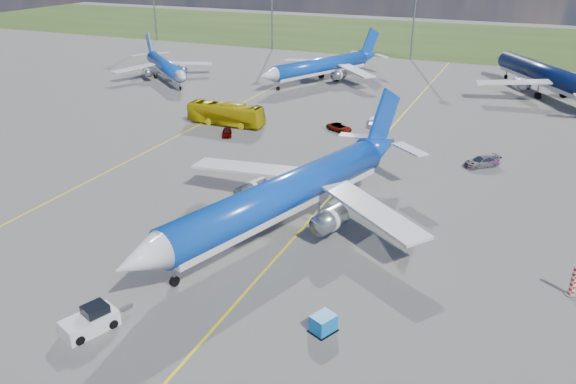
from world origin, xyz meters
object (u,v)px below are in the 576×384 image
at_px(main_airliner, 283,228).
at_px(service_car_c, 482,162).
at_px(uld_container, 323,323).
at_px(apron_bus, 226,114).
at_px(service_car_b, 339,127).
at_px(baggage_tug_c, 373,123).
at_px(bg_jet_nnw, 321,81).
at_px(pushback_tug, 91,321).
at_px(bg_jet_nw, 167,79).
at_px(bg_jet_n, 542,94).
at_px(warning_post, 574,280).
at_px(service_car_a, 227,132).

relative_size(main_airliner, service_car_c, 8.73).
xyz_separation_m(uld_container, service_car_c, (7.50, 42.00, -0.00)).
bearing_deg(main_airliner, apron_bus, 145.87).
height_order(service_car_b, baggage_tug_c, service_car_b).
distance_m(service_car_c, baggage_tug_c, 22.56).
bearing_deg(uld_container, baggage_tug_c, 126.41).
relative_size(bg_jet_nnw, pushback_tug, 6.31).
distance_m(bg_jet_nnw, baggage_tug_c, 33.41).
bearing_deg(pushback_tug, uld_container, 43.68).
xyz_separation_m(uld_container, apron_bus, (-33.95, 45.14, 1.14)).
bearing_deg(bg_jet_nw, service_car_c, -71.38).
relative_size(bg_jet_nw, service_car_c, 6.42).
bearing_deg(bg_jet_n, warning_post, 60.46).
distance_m(warning_post, service_car_a, 55.62).
relative_size(bg_jet_nnw, bg_jet_n, 0.86).
bearing_deg(bg_jet_nnw, warning_post, -30.08).
bearing_deg(baggage_tug_c, service_car_b, -138.30).
bearing_deg(warning_post, service_car_b, 132.70).
relative_size(bg_jet_n, main_airliner, 1.00).
relative_size(bg_jet_nw, apron_bus, 2.40).
distance_m(bg_jet_n, apron_bus, 65.02).
bearing_deg(bg_jet_nnw, baggage_tug_c, -29.86).
relative_size(bg_jet_n, baggage_tug_c, 9.98).
relative_size(pushback_tug, service_car_c, 1.18).
bearing_deg(apron_bus, uld_container, -143.47).
xyz_separation_m(apron_bus, service_car_a, (3.11, -5.27, -1.26)).
xyz_separation_m(service_car_b, service_car_c, (22.85, -7.28, 0.11)).
bearing_deg(uld_container, warning_post, 61.06).
distance_m(uld_container, apron_bus, 56.49).
bearing_deg(uld_container, bg_jet_nnw, 135.35).
bearing_deg(pushback_tug, main_airliner, 93.27).
bearing_deg(bg_jet_nw, bg_jet_n, -36.18).
bearing_deg(main_airliner, pushback_tug, -89.98).
distance_m(bg_jet_nw, apron_bus, 38.16).
xyz_separation_m(uld_container, service_car_b, (-15.36, 49.28, -0.11)).
distance_m(bg_jet_nnw, apron_bus, 36.79).
bearing_deg(main_airliner, service_car_b, 116.57).
distance_m(service_car_b, service_car_c, 23.99).
bearing_deg(apron_bus, main_airliner, -142.15).
bearing_deg(bg_jet_nw, uld_container, -97.80).
height_order(bg_jet_n, service_car_a, bg_jet_n).
height_order(main_airliner, apron_bus, main_airliner).
height_order(warning_post, pushback_tug, warning_post).
relative_size(warning_post, bg_jet_nnw, 0.08).
bearing_deg(warning_post, service_car_c, 109.95).
xyz_separation_m(bg_jet_n, baggage_tug_c, (-25.57, -34.09, 0.44)).
xyz_separation_m(service_car_a, baggage_tug_c, (19.60, 14.69, -0.16)).
bearing_deg(bg_jet_nnw, apron_bus, -70.54).
bearing_deg(service_car_c, main_airliner, -73.59).
xyz_separation_m(warning_post, bg_jet_nnw, (-48.64, 68.54, -1.50)).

